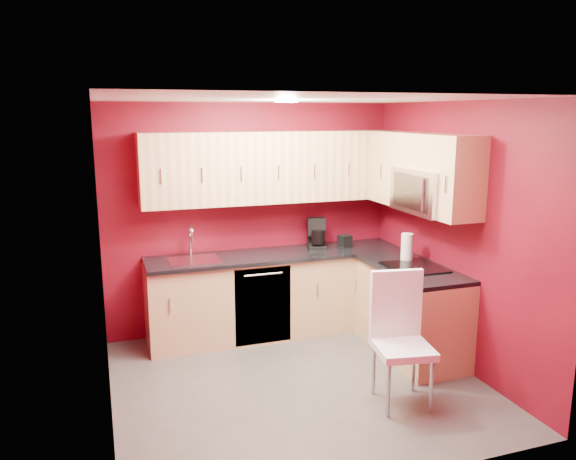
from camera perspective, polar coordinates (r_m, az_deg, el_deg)
floor at (r=5.25m, az=0.95°, el=-15.28°), size 3.20×3.20×0.00m
ceiling at (r=4.67m, az=1.06°, el=13.17°), size 3.20×3.20×0.00m
wall_back at (r=6.21m, az=-3.73°, el=1.20°), size 3.20×0.00×3.20m
wall_front at (r=3.49m, az=9.51°, el=-7.37°), size 3.20×0.00×3.20m
wall_left at (r=4.53m, az=-18.40°, el=-3.35°), size 0.00×3.00×3.00m
wall_right at (r=5.55m, az=16.73°, el=-0.55°), size 0.00×3.00×3.00m
base_cabinets_back at (r=6.19m, az=-1.09°, el=-6.61°), size 2.80×0.60×0.87m
base_cabinets_right at (r=5.81m, az=12.37°, el=-8.14°), size 0.60×1.30×0.87m
countertop_back at (r=6.05m, az=-1.06°, el=-2.56°), size 2.80×0.63×0.04m
countertop_right at (r=5.65m, az=12.52°, el=-3.86°), size 0.63×1.27×0.04m
upper_cabinets_back at (r=6.02m, az=-1.51°, el=6.42°), size 2.80×0.35×0.75m
upper_cabinets_right at (r=5.72m, az=13.10°, el=6.47°), size 0.35×1.55×0.75m
microwave at (r=5.53m, az=14.03°, el=3.87°), size 0.42×0.76×0.42m
cooktop at (r=5.61m, az=12.68°, el=-3.71°), size 0.50×0.55×0.01m
sink at (r=5.85m, az=-9.55°, el=-2.68°), size 0.52×0.42×0.35m
dishwasher_front at (r=5.86m, az=-2.56°, el=-7.70°), size 0.60×0.02×0.82m
downlight at (r=4.96m, az=-0.16°, el=12.92°), size 0.20×0.20×0.01m
coffee_maker at (r=6.25m, az=2.96°, el=-0.36°), size 0.26×0.30×0.33m
napkin_holder at (r=6.34m, az=5.79°, el=-1.13°), size 0.15×0.15×0.13m
paper_towel at (r=5.83m, az=12.00°, el=-1.73°), size 0.20×0.20×0.28m
dining_chair at (r=4.79m, az=11.62°, el=-11.03°), size 0.52×0.54×1.10m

